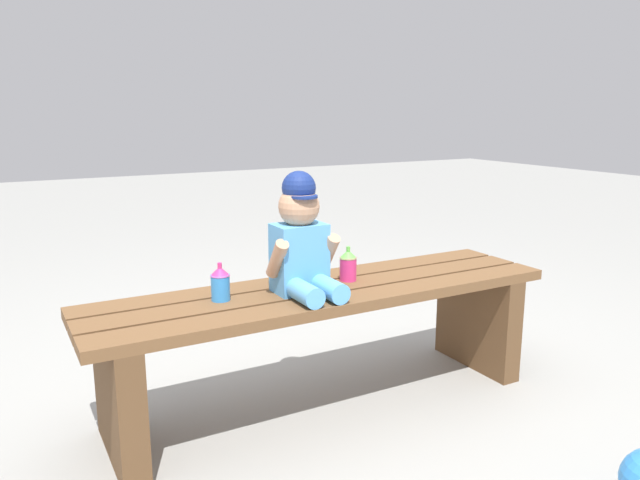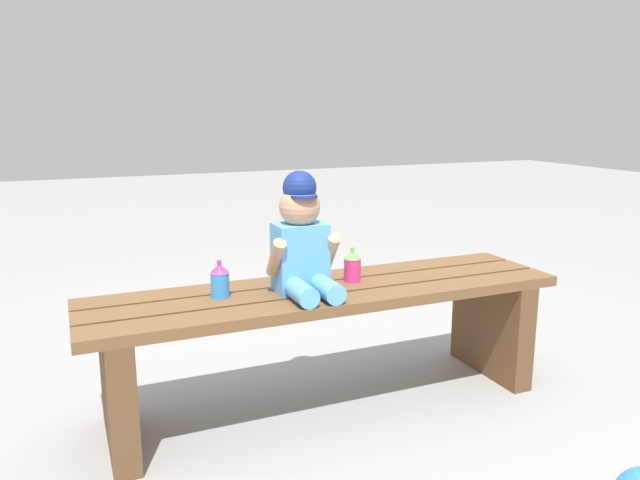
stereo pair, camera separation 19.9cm
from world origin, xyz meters
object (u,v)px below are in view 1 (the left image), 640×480
child_figure (302,241)px  sippy_cup_left (220,283)px  park_bench (326,324)px  sippy_cup_right (348,265)px

child_figure → sippy_cup_left: child_figure is taller
park_bench → sippy_cup_right: size_ratio=13.35×
child_figure → sippy_cup_left: 0.30m
park_bench → sippy_cup_right: (0.11, 0.03, 0.19)m
sippy_cup_left → sippy_cup_right: 0.48m
child_figure → sippy_cup_right: (0.21, 0.05, -0.12)m
child_figure → sippy_cup_right: size_ratio=3.26×
sippy_cup_left → sippy_cup_right: (0.48, 0.00, 0.00)m
child_figure → sippy_cup_right: bearing=13.4°
sippy_cup_left → sippy_cup_right: same height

